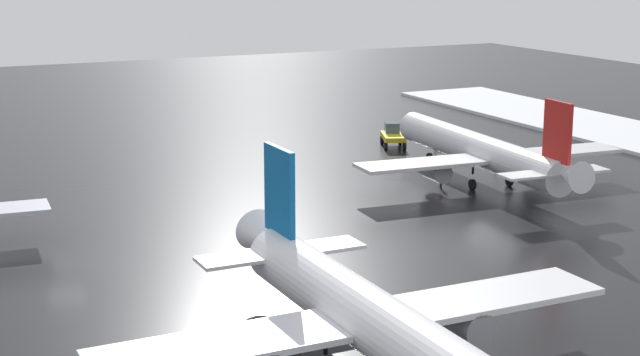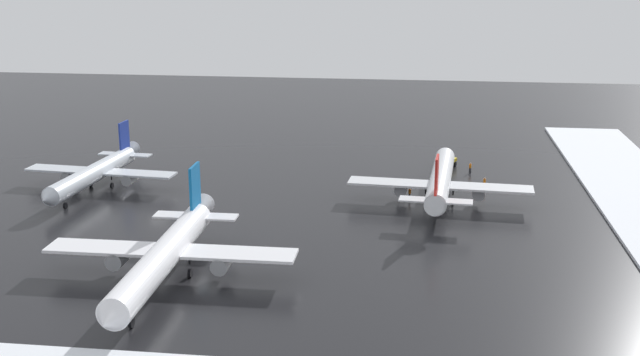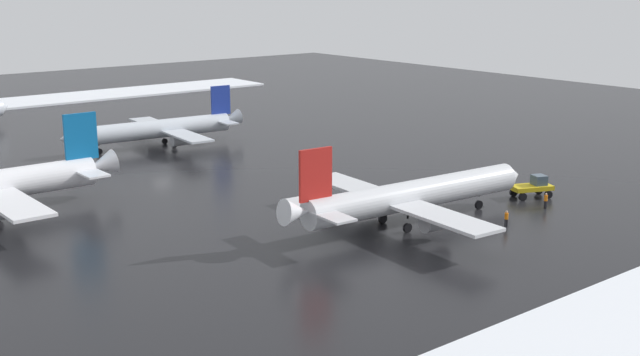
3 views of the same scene
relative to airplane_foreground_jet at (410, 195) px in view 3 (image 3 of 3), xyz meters
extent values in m
plane|color=black|center=(-38.60, -7.10, -3.00)|extent=(240.00, 240.00, 0.00)
cube|color=white|center=(28.40, -7.10, -2.81)|extent=(14.00, 116.00, 0.40)
cylinder|color=silver|center=(0.05, 0.74, 0.00)|extent=(4.71, 25.87, 2.92)
cone|color=silver|center=(1.03, 14.60, 0.00)|extent=(2.91, 2.25, 2.77)
cone|color=silver|center=(-0.93, -13.29, 0.51)|extent=(2.69, 3.23, 2.84)
cube|color=silver|center=(-7.14, -1.33, -0.26)|extent=(11.39, 4.55, 0.31)
cylinder|color=gray|center=(-5.40, -1.03, -1.12)|extent=(1.92, 3.03, 1.72)
cube|color=silver|center=(6.89, -2.32, -0.26)|extent=(11.39, 4.55, 0.31)
cylinder|color=gray|center=(5.21, -1.77, -1.12)|extent=(1.92, 3.03, 1.72)
cube|color=red|center=(-0.79, -11.24, 3.69)|extent=(0.55, 3.44, 4.80)
cube|color=silver|center=(-3.34, -10.89, 0.34)|extent=(4.26, 2.51, 0.21)
cube|color=silver|center=(1.79, -11.25, 0.34)|extent=(4.26, 2.51, 0.21)
cylinder|color=black|center=(0.68, 9.73, -1.29)|extent=(0.21, 0.21, 0.60)
cylinder|color=black|center=(0.68, 9.73, -2.53)|extent=(0.37, 0.96, 0.94)
cylinder|color=black|center=(-2.01, -1.69, -1.29)|extent=(0.21, 0.21, 0.60)
cylinder|color=black|center=(-2.01, -1.69, -2.53)|extent=(0.37, 0.96, 0.94)
cylinder|color=black|center=(1.75, -1.96, -1.29)|extent=(0.21, 0.21, 0.60)
cylinder|color=black|center=(1.75, -1.96, -2.53)|extent=(0.37, 0.96, 0.94)
cone|color=silver|center=(-83.57, -12.79, -0.01)|extent=(3.36, 3.01, 2.76)
cone|color=white|center=(-28.99, -19.31, 0.76)|extent=(2.66, 3.29, 3.04)
cube|color=white|center=(-21.43, -31.59, -0.07)|extent=(11.95, 4.08, 0.33)
cylinder|color=gray|center=(-23.26, -32.05, -0.99)|extent=(1.85, 3.13, 1.84)
cube|color=#0C5999|center=(-28.99, -21.51, 4.15)|extent=(0.34, 3.67, 5.14)
cube|color=white|center=(-26.23, -21.69, 0.58)|extent=(4.41, 2.40, 0.22)
cube|color=white|center=(-31.74, -21.71, 0.58)|extent=(4.41, 2.40, 0.22)
cylinder|color=silver|center=(-49.91, -2.22, -0.28)|extent=(4.55, 23.50, 2.65)
cone|color=silver|center=(-50.94, -14.79, -0.28)|extent=(2.66, 2.07, 2.52)
cone|color=silver|center=(-48.86, 10.51, 0.19)|extent=(2.47, 2.96, 2.58)
cube|color=silver|center=(-43.35, -0.42, -0.51)|extent=(10.37, 4.24, 0.28)
cylinder|color=gray|center=(-44.94, -0.68, -1.29)|extent=(1.77, 2.77, 1.56)
cube|color=silver|center=(-56.08, 0.63, -0.51)|extent=(10.37, 4.24, 0.28)
cylinder|color=gray|center=(-54.56, 0.11, -1.29)|extent=(1.77, 2.77, 1.56)
cube|color=navy|center=(-49.02, 8.64, 3.07)|extent=(0.53, 3.13, 4.36)
cube|color=silver|center=(-46.70, 8.30, 0.03)|extent=(3.89, 2.32, 0.19)
cube|color=silver|center=(-51.36, 8.68, 0.03)|extent=(3.89, 2.32, 0.19)
cylinder|color=black|center=(-50.58, -10.37, -1.45)|extent=(0.19, 0.19, 0.55)
cylinder|color=black|center=(-50.58, -10.37, -2.58)|extent=(0.34, 0.88, 0.86)
cylinder|color=black|center=(-48.01, -0.03, -1.45)|extent=(0.19, 0.19, 0.55)
cylinder|color=black|center=(-48.01, -0.03, -2.58)|extent=(0.34, 0.88, 0.86)
cylinder|color=black|center=(-51.42, 0.25, -1.45)|extent=(0.19, 0.19, 0.55)
cylinder|color=black|center=(-51.42, 0.25, -2.58)|extent=(0.34, 0.88, 0.86)
cube|color=gold|center=(1.22, 17.95, -1.85)|extent=(3.76, 5.09, 0.50)
cube|color=#3F5160|center=(1.56, 18.80, -1.05)|extent=(1.91, 1.86, 1.10)
cylinder|color=black|center=(0.90, 19.81, -2.55)|extent=(0.63, 0.95, 0.90)
cylinder|color=black|center=(2.74, 19.07, -2.55)|extent=(0.63, 0.95, 0.90)
cylinder|color=black|center=(-0.30, 16.82, -2.55)|extent=(0.63, 0.95, 0.90)
cylinder|color=black|center=(1.53, 16.08, -2.55)|extent=(0.63, 0.95, 0.90)
cylinder|color=black|center=(-4.18, 0.08, -2.58)|extent=(0.16, 0.16, 0.85)
cylinder|color=black|center=(-4.24, -0.11, -2.58)|extent=(0.16, 0.16, 0.85)
cylinder|color=orange|center=(-4.21, -0.02, -1.84)|extent=(0.36, 0.36, 0.62)
sphere|color=tan|center=(-4.21, -0.02, -1.41)|extent=(0.24, 0.24, 0.24)
cylinder|color=black|center=(4.90, 15.46, -2.58)|extent=(0.16, 0.16, 0.85)
cylinder|color=black|center=(5.09, 15.39, -2.58)|extent=(0.16, 0.16, 0.85)
cylinder|color=orange|center=(4.99, 15.43, -1.84)|extent=(0.36, 0.36, 0.62)
sphere|color=tan|center=(4.99, 15.43, -1.41)|extent=(0.24, 0.24, 0.24)
cylinder|color=black|center=(6.59, 6.73, -2.58)|extent=(0.16, 0.16, 0.85)
cylinder|color=black|center=(6.67, 6.91, -2.58)|extent=(0.16, 0.16, 0.85)
cylinder|color=orange|center=(6.63, 6.82, -1.84)|extent=(0.36, 0.36, 0.62)
sphere|color=tan|center=(6.63, 6.82, -1.41)|extent=(0.24, 0.24, 0.24)
camera|label=1|loc=(-50.35, -71.30, 17.57)|focal=55.00mm
camera|label=2|loc=(-2.96, -108.95, 30.29)|focal=45.00mm
camera|label=3|loc=(54.09, -54.66, 20.71)|focal=45.00mm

